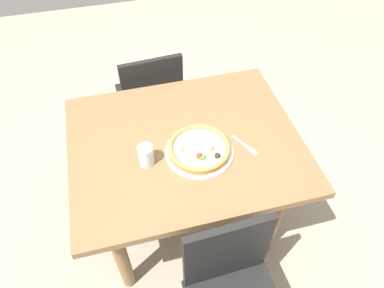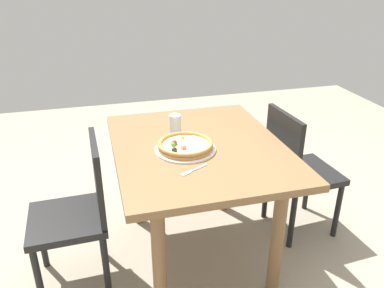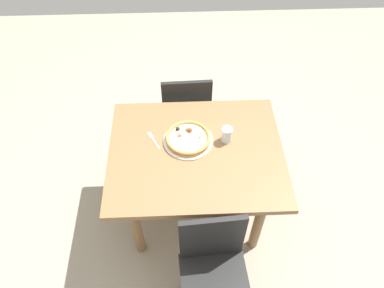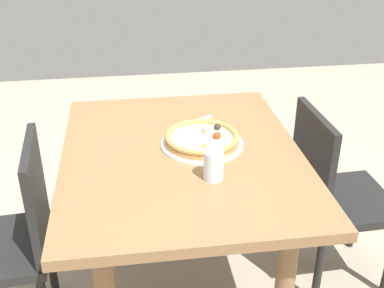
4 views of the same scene
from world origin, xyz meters
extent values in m
plane|color=#9E937F|center=(0.00, 0.00, 0.00)|extent=(6.00, 6.00, 0.00)
cube|color=olive|center=(0.00, 0.00, 0.73)|extent=(1.14, 0.93, 0.04)
cylinder|color=olive|center=(-0.42, -0.31, 0.36)|extent=(0.07, 0.07, 0.71)
cylinder|color=olive|center=(0.42, -0.31, 0.36)|extent=(0.07, 0.07, 0.71)
cylinder|color=olive|center=(-0.42, 0.31, 0.36)|extent=(0.07, 0.07, 0.71)
cylinder|color=olive|center=(0.42, 0.31, 0.36)|extent=(0.07, 0.07, 0.71)
cylinder|color=black|center=(0.26, -0.90, 0.20)|extent=(0.04, 0.04, 0.40)
cylinder|color=black|center=(-0.08, -0.93, 0.20)|extent=(0.04, 0.04, 0.40)
cylinder|color=black|center=(0.24, -0.56, 0.20)|extent=(0.04, 0.04, 0.40)
cylinder|color=black|center=(-0.10, -0.59, 0.20)|extent=(0.04, 0.04, 0.40)
cube|color=black|center=(0.08, -0.74, 0.42)|extent=(0.43, 0.43, 0.04)
cube|color=black|center=(0.07, -0.56, 0.65)|extent=(0.38, 0.06, 0.42)
cylinder|color=black|center=(-0.22, 0.91, 0.20)|extent=(0.04, 0.04, 0.40)
cylinder|color=black|center=(0.12, 0.92, 0.20)|extent=(0.04, 0.04, 0.40)
cylinder|color=black|center=(-0.21, 0.57, 0.20)|extent=(0.04, 0.04, 0.40)
cylinder|color=black|center=(0.13, 0.58, 0.20)|extent=(0.04, 0.04, 0.40)
cube|color=black|center=(-0.05, 0.74, 0.42)|extent=(0.41, 0.41, 0.04)
cube|color=black|center=(-0.04, 0.56, 0.65)|extent=(0.38, 0.04, 0.42)
cylinder|color=white|center=(-0.05, 0.09, 0.76)|extent=(0.33, 0.33, 0.01)
cylinder|color=#B78447|center=(-0.05, 0.09, 0.77)|extent=(0.30, 0.30, 0.02)
cylinder|color=beige|center=(-0.05, 0.09, 0.78)|extent=(0.26, 0.26, 0.01)
torus|color=#B78447|center=(-0.05, 0.09, 0.79)|extent=(0.30, 0.30, 0.02)
sphere|color=#262626|center=(-0.11, 0.16, 0.80)|extent=(0.03, 0.03, 0.03)
sphere|color=#E58C7F|center=(-0.10, 0.11, 0.80)|extent=(0.03, 0.03, 0.03)
sphere|color=#4C9E38|center=(-0.05, 0.15, 0.79)|extent=(0.02, 0.02, 0.02)
sphere|color=gold|center=(0.03, 0.08, 0.79)|extent=(0.02, 0.02, 0.02)
sphere|color=maroon|center=(-0.03, 0.14, 0.80)|extent=(0.03, 0.03, 0.03)
sphere|color=#4C9E38|center=(-0.04, 0.15, 0.79)|extent=(0.02, 0.02, 0.02)
cube|color=silver|center=(-0.26, 0.07, 0.76)|extent=(0.06, 0.10, 0.00)
cube|color=silver|center=(-0.30, 0.15, 0.76)|extent=(0.04, 0.05, 0.00)
cylinder|color=silver|center=(0.21, 0.09, 0.81)|extent=(0.07, 0.07, 0.11)
camera|label=1|loc=(0.27, 1.16, 2.08)|focal=33.66mm
camera|label=2|loc=(-1.88, 0.54, 1.68)|focal=36.45mm
camera|label=3|loc=(-0.09, -1.48, 2.59)|focal=33.98mm
camera|label=4|loc=(1.65, -0.20, 1.67)|focal=45.45mm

